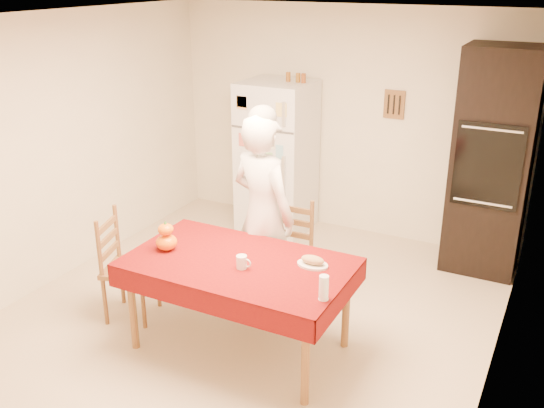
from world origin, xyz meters
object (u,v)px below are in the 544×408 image
Objects in this scene: refrigerator at (277,157)px; chair_far at (288,248)px; pumpkin_lower at (167,242)px; wine_glass at (324,288)px; dining_table at (239,269)px; coffee_mug at (242,262)px; chair_left at (122,262)px; bread_plate at (313,265)px; seated_woman at (263,215)px; oven_cabinet at (492,163)px.

chair_far is at bearing -59.89° from refrigerator.
pumpkin_lower is 1.41m from wine_glass.
coffee_mug is (0.08, -0.09, 0.12)m from dining_table.
refrigerator is at bearing 118.29° from chair_far.
refrigerator is 1.79× the size of chair_far.
bread_plate is (1.66, 0.21, 0.26)m from chair_left.
chair_far reaches higher than bread_plate.
bread_plate is at bearing 161.25° from seated_woman.
oven_cabinet reaches higher than pumpkin_lower.
seated_woman is at bearing -73.36° from chair_left.
chair_far is 1.00× the size of chair_left.
oven_cabinet is 2.37m from bread_plate.
chair_far reaches higher than pumpkin_lower.
coffee_mug is (0.07, -0.95, 0.30)m from chair_far.
chair_far reaches higher than dining_table.
dining_table is 1.15m from chair_left.
coffee_mug is at bearing -0.63° from pumpkin_lower.
seated_woman is at bearing 136.42° from wine_glass.
dining_table is 9.66× the size of wine_glass.
chair_left is at bearing -178.62° from dining_table.
wine_glass reaches higher than pumpkin_lower.
oven_cabinet reaches higher than bread_plate.
dining_table is at bearing 131.96° from coffee_mug.
bread_plate is (0.66, -0.46, -0.11)m from seated_woman.
seated_woman reaches higher than pumpkin_lower.
coffee_mug is at bearing -69.21° from refrigerator.
oven_cabinet is 3.19m from pumpkin_lower.
pumpkin_lower is at bearing 72.84° from seated_woman.
oven_cabinet reaches higher than coffee_mug.
seated_woman is 0.81m from bread_plate.
bread_plate is at bearing -113.23° from oven_cabinet.
refrigerator reaches higher than coffee_mug.
chair_left reaches higher than bread_plate.
oven_cabinet is 2.33m from seated_woman.
coffee_mug is 0.57× the size of wine_glass.
coffee_mug is at bearing -119.58° from oven_cabinet.
refrigerator is 2.44m from dining_table.
bread_plate is at bearing 13.12° from pumpkin_lower.
chair_left is (-1.13, -0.89, 0.00)m from chair_far.
refrigerator is 1.79m from seated_woman.
refrigerator reaches higher than chair_far.
oven_cabinet is 12.50× the size of wine_glass.
refrigerator is 0.77× the size of oven_cabinet.
seated_woman is at bearing 56.75° from pumpkin_lower.
wine_glass is at bearing -113.41° from chair_left.
wine_glass reaches higher than dining_table.
chair_left is 1.26m from seated_woman.
pumpkin_lower is at bearing 179.37° from coffee_mug.
chair_left is (-0.31, -2.32, -0.34)m from refrigerator.
dining_table is 0.63m from pumpkin_lower.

